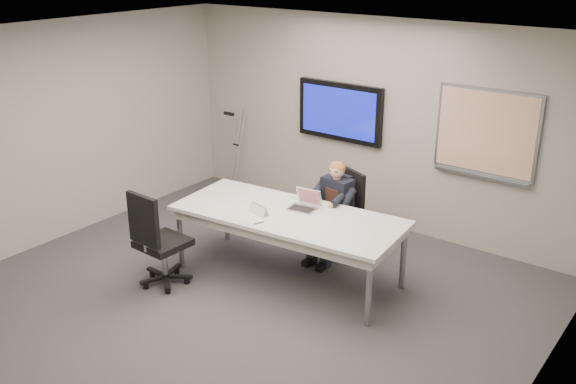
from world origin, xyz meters
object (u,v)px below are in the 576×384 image
Objects in this scene: seated_person at (329,222)px; laptop at (305,204)px; office_chair_far at (341,228)px; office_chair_near at (161,256)px; conference_table at (288,221)px.

seated_person is 3.63× the size of laptop.
office_chair_near is at bearing -97.81° from office_chair_far.
office_chair_far is 0.29m from seated_person.
seated_person is 0.59m from laptop.
office_chair_far is at bearing 77.78° from laptop.
office_chair_near is at bearing -141.56° from conference_table.
office_chair_far is at bearing 76.49° from conference_table.
laptop is (0.07, 0.23, 0.15)m from conference_table.
seated_person reaches higher than office_chair_near.
office_chair_near is (-1.05, -1.01, -0.36)m from conference_table.
seated_person is at bearing -122.01° from office_chair_near.
conference_table is 2.57× the size of office_chair_far.
conference_table is 0.73m from seated_person.
seated_person is at bearing -70.92° from office_chair_far.
seated_person reaches higher than conference_table.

